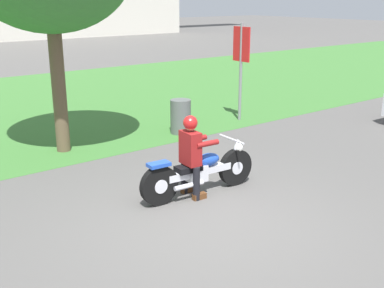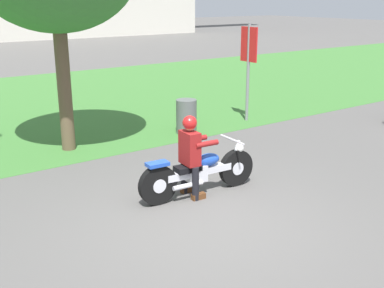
# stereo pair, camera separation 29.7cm
# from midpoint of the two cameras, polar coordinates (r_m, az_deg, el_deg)

# --- Properties ---
(ground) EXTENTS (120.00, 120.00, 0.00)m
(ground) POSITION_cam_midpoint_polar(r_m,az_deg,el_deg) (7.28, 3.11, -9.39)
(ground) COLOR #565451
(grass_verge) EXTENTS (60.00, 12.00, 0.01)m
(grass_verge) POSITION_cam_midpoint_polar(r_m,az_deg,el_deg) (15.67, -19.61, 4.17)
(grass_verge) COLOR #3D7533
(grass_verge) RESTS_ON ground
(motorcycle_lead) EXTENTS (2.23, 0.66, 0.89)m
(motorcycle_lead) POSITION_cam_midpoint_polar(r_m,az_deg,el_deg) (8.14, 1.91, -3.37)
(motorcycle_lead) COLOR black
(motorcycle_lead) RESTS_ON ground
(rider_lead) EXTENTS (0.57, 0.48, 1.41)m
(rider_lead) POSITION_cam_midpoint_polar(r_m,az_deg,el_deg) (7.91, 0.92, -0.71)
(rider_lead) COLOR black
(rider_lead) RESTS_ON ground
(trash_can) EXTENTS (0.51, 0.51, 0.84)m
(trash_can) POSITION_cam_midpoint_polar(r_m,az_deg,el_deg) (11.83, 0.05, 3.29)
(trash_can) COLOR #595E5B
(trash_can) RESTS_ON ground
(sign_banner) EXTENTS (0.08, 0.60, 2.60)m
(sign_banner) POSITION_cam_midpoint_polar(r_m,az_deg,el_deg) (12.95, 7.40, 10.22)
(sign_banner) COLOR gray
(sign_banner) RESTS_ON ground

